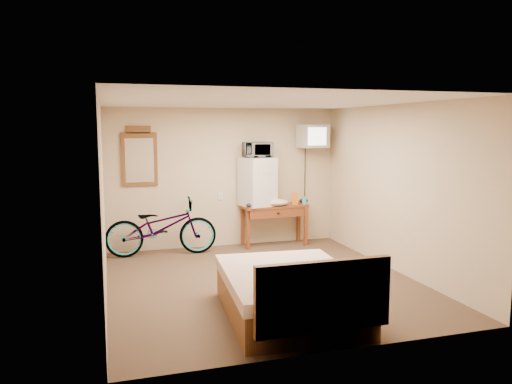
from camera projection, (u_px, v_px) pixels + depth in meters
The scene contains 13 objects.
room at pixel (262, 194), 6.85m from camera, with size 4.60×4.64×2.50m.
desk at pixel (275, 213), 9.09m from camera, with size 1.23×0.56×0.75m.
mini_fridge at pixel (258, 182), 8.98m from camera, with size 0.66×0.65×0.87m.
microwave at pixel (258, 150), 8.90m from camera, with size 0.50×0.34×0.27m, color silver.
snack_bag at pixel (295, 199), 9.14m from camera, with size 0.11×0.06×0.22m, color #D66213.
blue_cup at pixel (304, 200), 9.20m from camera, with size 0.08×0.08×0.14m, color #3CA6CE.
cloth_cream at pixel (277, 202), 9.00m from camera, with size 0.41×0.31×0.13m, color beige.
cloth_dark_a at pixel (253, 205), 8.80m from camera, with size 0.24×0.18×0.09m, color black.
cloth_dark_b at pixel (304, 201), 9.36m from camera, with size 0.17×0.14×0.08m, color black.
crt_television at pixel (313, 136), 9.14m from camera, with size 0.55×0.62×0.42m.
wall_mirror at pixel (139, 157), 8.53m from camera, with size 0.61×0.04×1.03m.
bicycle at pixel (161, 227), 8.41m from camera, with size 0.65×1.85×0.97m, color black.
bed at pixel (291, 293), 5.64m from camera, with size 1.56×1.99×0.90m.
Camera 1 is at (-2.04, -6.48, 2.15)m, focal length 35.00 mm.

